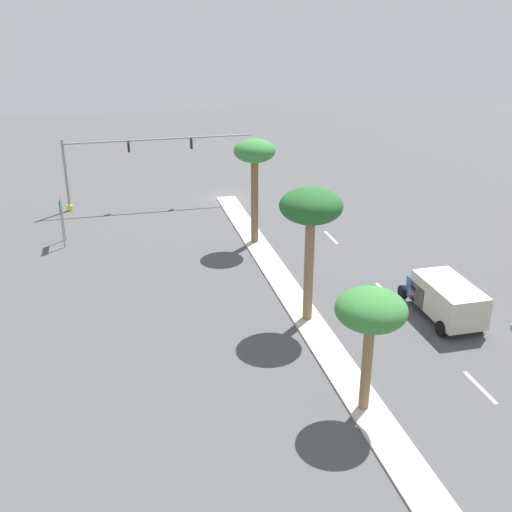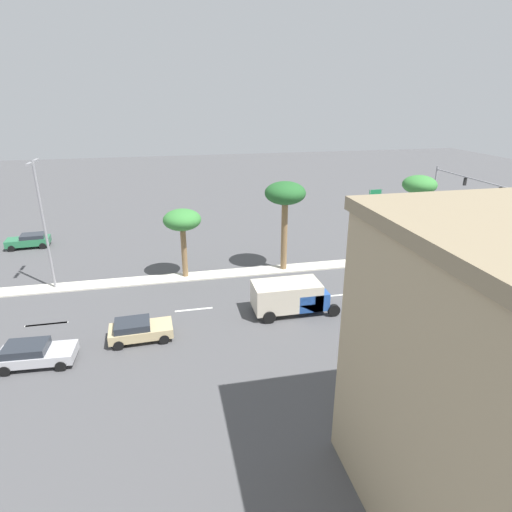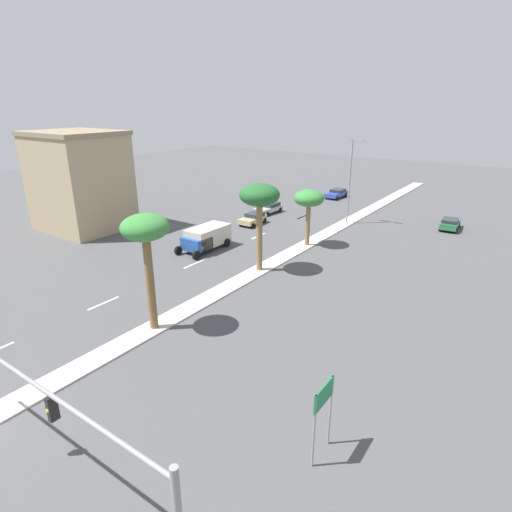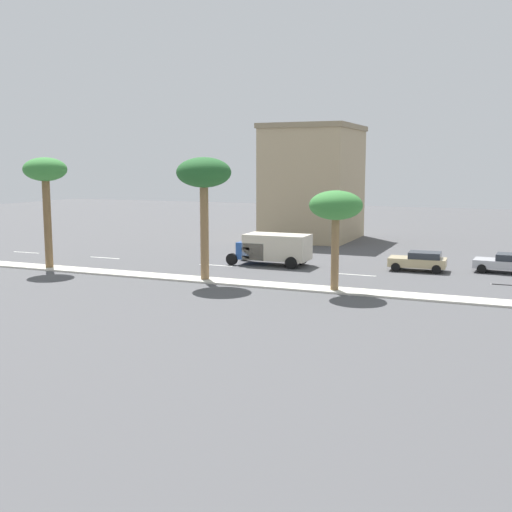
% 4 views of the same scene
% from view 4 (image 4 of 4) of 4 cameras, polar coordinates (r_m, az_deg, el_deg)
% --- Properties ---
extents(ground_plane, '(160.00, 160.00, 0.00)m').
position_cam_4_polar(ground_plane, '(39.89, 2.65, -2.81)').
color(ground_plane, '#4C4C4F').
extents(median_curb, '(1.80, 78.07, 0.12)m').
position_cam_4_polar(median_curb, '(37.84, 15.10, -3.60)').
color(median_curb, beige).
rests_on(median_curb, ground).
extents(lane_stripe_near, '(0.20, 2.80, 0.01)m').
position_cam_4_polar(lane_stripe_near, '(59.01, -19.91, 0.30)').
color(lane_stripe_near, silver).
rests_on(lane_stripe_near, ground).
extents(lane_stripe_rear, '(0.20, 2.80, 0.01)m').
position_cam_4_polar(lane_stripe_rear, '(53.79, -13.42, -0.15)').
color(lane_stripe_rear, silver).
rests_on(lane_stripe_rear, ground).
extents(lane_stripe_front, '(0.20, 2.80, 0.01)m').
position_cam_4_polar(lane_stripe_front, '(48.50, -3.61, -0.84)').
color(lane_stripe_front, silver).
rests_on(lane_stripe_front, ground).
extents(lane_stripe_far, '(0.20, 2.80, 0.01)m').
position_cam_4_polar(lane_stripe_far, '(44.79, 8.96, -1.68)').
color(lane_stripe_far, silver).
rests_on(lane_stripe_far, ground).
extents(commercial_building, '(10.39, 8.67, 11.56)m').
position_cam_4_polar(commercial_building, '(65.42, 5.15, 6.58)').
color(commercial_building, tan).
rests_on(commercial_building, ground).
extents(palm_tree_mid, '(3.11, 3.11, 8.01)m').
position_cam_4_polar(palm_tree_mid, '(48.66, -18.37, 6.89)').
color(palm_tree_mid, brown).
rests_on(palm_tree_mid, median_curb).
extents(palm_tree_far, '(3.56, 3.56, 7.97)m').
position_cam_4_polar(palm_tree_far, '(41.44, -4.70, 7.10)').
color(palm_tree_far, olive).
rests_on(palm_tree_far, median_curb).
extents(palm_tree_leading, '(3.19, 3.19, 5.98)m').
position_cam_4_polar(palm_tree_leading, '(38.10, 7.17, 4.31)').
color(palm_tree_leading, olive).
rests_on(palm_tree_leading, median_curb).
extents(sedan_tan_rear, '(2.20, 4.11, 1.39)m').
position_cam_4_polar(sedan_tan_rear, '(47.29, 14.43, -0.40)').
color(sedan_tan_rear, tan).
rests_on(sedan_tan_rear, ground).
extents(sedan_silver_right, '(2.27, 4.44, 1.38)m').
position_cam_4_polar(sedan_silver_right, '(48.32, 21.69, -0.56)').
color(sedan_silver_right, '#B2B2B7').
rests_on(sedan_silver_right, ground).
extents(box_truck, '(2.75, 6.11, 2.38)m').
position_cam_4_polar(box_truck, '(48.48, 1.44, 0.73)').
color(box_truck, '#234C99').
rests_on(box_truck, ground).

